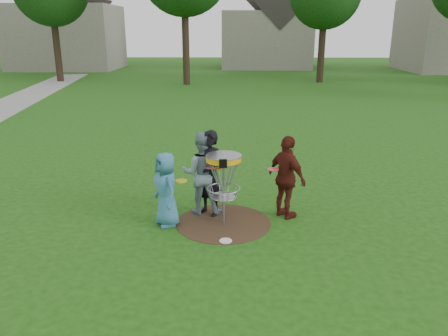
{
  "coord_description": "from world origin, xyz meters",
  "views": [
    {
      "loc": [
        0.2,
        -7.57,
        3.52
      ],
      "look_at": [
        0.0,
        0.3,
        1.0
      ],
      "focal_mm": 35.0,
      "sensor_mm": 36.0,
      "label": 1
    }
  ],
  "objects_px": {
    "player_blue": "(166,189)",
    "player_maroon": "(287,177)",
    "player_grey": "(202,173)",
    "disc_golf_basket": "(224,172)",
    "player_black": "(210,173)"
  },
  "relations": [
    {
      "from": "player_blue",
      "to": "player_black",
      "type": "distance_m",
      "value": 0.94
    },
    {
      "from": "player_grey",
      "to": "player_maroon",
      "type": "xyz_separation_m",
      "value": [
        1.63,
        -0.18,
        -0.02
      ]
    },
    {
      "from": "player_blue",
      "to": "player_maroon",
      "type": "height_order",
      "value": "player_maroon"
    },
    {
      "from": "disc_golf_basket",
      "to": "player_black",
      "type": "bearing_deg",
      "value": 123.45
    },
    {
      "from": "player_blue",
      "to": "disc_golf_basket",
      "type": "distance_m",
      "value": 1.1
    },
    {
      "from": "player_blue",
      "to": "player_black",
      "type": "bearing_deg",
      "value": 92.6
    },
    {
      "from": "player_blue",
      "to": "disc_golf_basket",
      "type": "height_order",
      "value": "player_blue"
    },
    {
      "from": "player_blue",
      "to": "player_grey",
      "type": "bearing_deg",
      "value": 103.0
    },
    {
      "from": "player_blue",
      "to": "disc_golf_basket",
      "type": "relative_size",
      "value": 1.02
    },
    {
      "from": "player_black",
      "to": "player_grey",
      "type": "height_order",
      "value": "player_black"
    },
    {
      "from": "disc_golf_basket",
      "to": "player_grey",
      "type": "bearing_deg",
      "value": 130.59
    },
    {
      "from": "player_grey",
      "to": "disc_golf_basket",
      "type": "relative_size",
      "value": 1.2
    },
    {
      "from": "player_maroon",
      "to": "player_black",
      "type": "bearing_deg",
      "value": 49.44
    },
    {
      "from": "player_blue",
      "to": "player_grey",
      "type": "distance_m",
      "value": 0.86
    },
    {
      "from": "player_black",
      "to": "player_maroon",
      "type": "height_order",
      "value": "player_black"
    }
  ]
}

